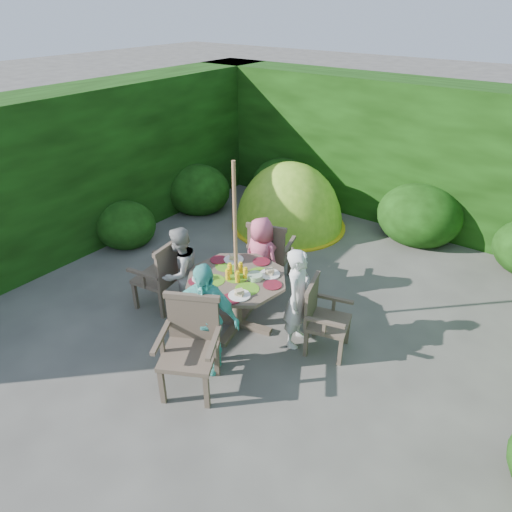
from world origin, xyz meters
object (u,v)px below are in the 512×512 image
Objects in this scene: patio_table at (237,285)px; garden_chair_left at (162,274)px; child_right at (298,298)px; child_front at (205,318)px; garden_chair_back at (270,252)px; garden_chair_front at (191,344)px; dome_tent at (288,226)px; child_back at (261,258)px; parasol_pole at (236,251)px; garden_chair_right at (322,316)px; child_left at (181,272)px.

garden_chair_left is (-1.07, -0.27, -0.11)m from patio_table.
child_right is 0.94× the size of child_front.
garden_chair_front is (0.49, -2.13, 0.02)m from garden_chair_back.
patio_table is at bearing -52.29° from dome_tent.
child_back is 0.86× the size of child_front.
parasol_pole is 2.51× the size of garden_chair_right.
patio_table is at bearing 26.52° from parasol_pole.
child_left is 0.50× the size of dome_tent.
garden_chair_back is 1.36m from child_right.
dome_tent is (-0.31, 3.04, -0.61)m from child_left.
child_right is 1.09× the size of child_back.
child_back is 0.48× the size of dome_tent.
garden_chair_back reaches higher than garden_chair_left.
garden_chair_front is 0.79× the size of child_right.
parasol_pole reaches higher than garden_chair_back.
child_front is at bearing 54.79° from child_left.
child_front is at bearing -76.59° from patio_table.
patio_table reaches higher than garden_chair_right.
child_left is at bearing 95.98° from garden_chair_left.
child_front is (1.25, -0.51, 0.17)m from garden_chair_left.
garden_chair_back is (-0.25, 1.06, -0.58)m from parasol_pole.
garden_chair_back is at bearing -48.22° from dome_tent.
garden_chair_right is 0.71× the size of child_left.
dome_tent is (-1.33, 3.92, -0.54)m from garden_chair_front.
parasol_pole is 2.25× the size of garden_chair_back.
garden_chair_right is 0.35m from child_right.
garden_chair_front is 0.42× the size of dome_tent.
child_back is (-0.43, 1.84, 0.05)m from garden_chair_front.
child_front is at bearing -76.28° from parasol_pole.
dome_tent reaches higher than garden_chair_front.
garden_chair_left is at bearing 119.91° from garden_chair_front.
patio_table is at bearing 110.11° from child_back.
garden_chair_left is at bearing 88.41° from garden_chair_right.
garden_chair_back is 2.19m from garden_chair_front.
garden_chair_right is at bearing 131.32° from garden_chair_back.
child_right reaches higher than patio_table.
child_back is at bearing 74.58° from garden_chair_front.
patio_table is 0.80m from child_right.
garden_chair_right is 0.90× the size of garden_chair_back.
child_back is at bearing -49.82° from dome_tent.
garden_chair_right is 1.55m from garden_chair_back.
garden_chair_right is 3.41m from dome_tent.
child_left reaches higher than patio_table.
child_back is (0.87, 1.04, 0.07)m from garden_chair_left.
garden_chair_back is at bearing 139.63° from garden_chair_left.
patio_table is at bearing 95.06° from garden_chair_left.
child_front is (-0.59, -0.97, 0.04)m from child_right.
patio_table is 1.25× the size of child_left.
child_left reaches higher than garden_chair_front.
child_right is 0.52× the size of dome_tent.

